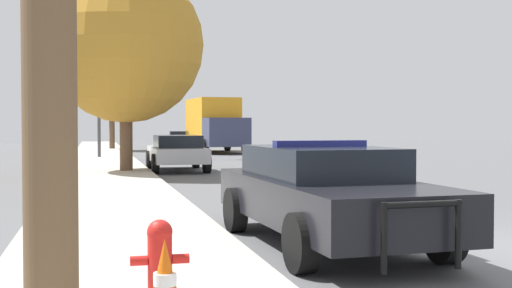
% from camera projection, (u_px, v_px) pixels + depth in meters
% --- Properties ---
extents(ground_plane, '(110.00, 110.00, 0.00)m').
position_uv_depth(ground_plane, '(511.00, 250.00, 8.73)').
color(ground_plane, '#565659').
extents(sidewalk_left, '(3.00, 110.00, 0.13)m').
position_uv_depth(sidewalk_left, '(131.00, 265.00, 7.48)').
color(sidewalk_left, '#ADA89E').
rests_on(sidewalk_left, ground_plane).
extents(police_car, '(2.26, 5.03, 1.48)m').
position_uv_depth(police_car, '(325.00, 192.00, 9.07)').
color(police_car, black).
rests_on(police_car, ground_plane).
extents(fire_hydrant, '(0.54, 0.24, 0.71)m').
position_uv_depth(fire_hydrant, '(160.00, 255.00, 5.87)').
color(fire_hydrant, red).
rests_on(fire_hydrant, sidewalk_left).
extents(traffic_light, '(4.21, 0.35, 5.78)m').
position_uv_depth(traffic_light, '(131.00, 75.00, 31.85)').
color(traffic_light, '#424247').
rests_on(traffic_light, sidewalk_left).
extents(car_background_midblock, '(2.08, 4.40, 1.32)m').
position_uv_depth(car_background_midblock, '(177.00, 151.00, 23.71)').
color(car_background_midblock, '#B7B7BC').
rests_on(car_background_midblock, ground_plane).
extents(car_background_distant, '(2.15, 4.82, 1.21)m').
position_uv_depth(car_background_distant, '(179.00, 138.00, 51.12)').
color(car_background_distant, '#333856').
rests_on(car_background_distant, ground_plane).
extents(box_truck, '(2.96, 7.18, 3.37)m').
position_uv_depth(box_truck, '(215.00, 124.00, 40.04)').
color(box_truck, '#333856').
rests_on(box_truck, ground_plane).
extents(tree_sidewalk_mid, '(5.39, 5.39, 7.03)m').
position_uv_depth(tree_sidewalk_mid, '(126.00, 45.00, 22.07)').
color(tree_sidewalk_mid, brown).
rests_on(tree_sidewalk_mid, sidewalk_left).
extents(tree_sidewalk_far, '(4.47, 4.47, 7.51)m').
position_uv_depth(tree_sidewalk_far, '(112.00, 70.00, 42.77)').
color(tree_sidewalk_far, brown).
rests_on(tree_sidewalk_far, sidewalk_left).
extents(traffic_cone, '(0.33, 0.33, 0.70)m').
position_uv_depth(traffic_cone, '(165.00, 283.00, 4.93)').
color(traffic_cone, orange).
rests_on(traffic_cone, sidewalk_left).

